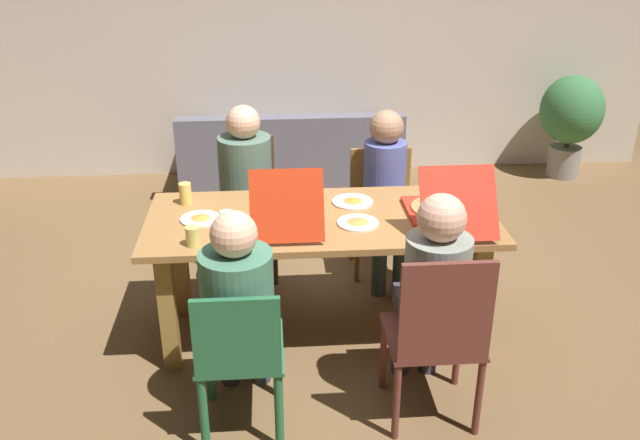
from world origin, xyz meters
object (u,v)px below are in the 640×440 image
person_0 (386,184)px  person_1 (238,299)px  plate_1 (358,222)px  couch (291,164)px  person_2 (246,181)px  chair_0 (381,201)px  chair_1 (240,355)px  drinking_glass_0 (193,236)px  person_3 (433,285)px  plate_0 (200,218)px  chair_3 (438,332)px  plate_2 (353,201)px  pizza_box_1 (445,209)px  dining_table (321,236)px  chair_2 (247,198)px  drinking_glass_1 (185,194)px  drinking_glass_2 (227,220)px  potted_plant (571,116)px  pizza_box_0 (286,213)px

person_0 → person_1: bearing=-123.8°
plate_1 → couch: plate_1 is taller
person_2 → chair_0: bearing=5.6°
chair_1 → drinking_glass_0: size_ratio=8.07×
person_3 → plate_0: person_3 is taller
chair_3 → drinking_glass_0: bearing=155.0°
drinking_glass_0 → plate_2: bearing=29.2°
chair_3 → pizza_box_1: (0.21, 0.81, 0.28)m
dining_table → chair_2: size_ratio=2.11×
chair_0 → drinking_glass_0: 1.68m
chair_0 → drinking_glass_0: drinking_glass_0 is taller
couch → chair_0: bearing=-67.5°
chair_3 → person_3: size_ratio=0.81×
person_0 → pizza_box_1: bearing=-74.2°
person_2 → drinking_glass_1: (-0.34, -0.50, 0.12)m
chair_1 → drinking_glass_2: bearing=95.9°
chair_2 → dining_table: bearing=-63.5°
plate_0 → plate_1: 0.89m
drinking_glass_0 → plate_1: bearing=12.7°
person_1 → drinking_glass_1: size_ratio=9.02×
chair_3 → drinking_glass_0: size_ratio=9.20×
person_3 → drinking_glass_1: 1.59m
chair_3 → potted_plant: bearing=58.5°
dining_table → potted_plant: size_ratio=2.03×
plate_1 → chair_0: bearing=72.8°
drinking_glass_2 → chair_1: bearing=-84.1°
pizza_box_1 → drinking_glass_2: pizza_box_1 is taller
chair_0 → pizza_box_0: bearing=-127.6°
plate_0 → drinking_glass_2: 0.21m
couch → pizza_box_1: bearing=-71.0°
chair_1 → chair_3: (0.94, 0.01, 0.08)m
couch → potted_plant: size_ratio=1.97×
person_2 → person_1: bearing=-90.0°
plate_0 → plate_2: 0.90m
pizza_box_1 → drinking_glass_0: 1.42m
chair_2 → plate_1: 1.23m
chair_2 → plate_2: chair_2 is taller
drinking_glass_1 → couch: size_ratio=0.07×
pizza_box_1 → drinking_glass_1: (-1.49, 0.30, 0.01)m
drinking_glass_1 → person_1: bearing=-70.8°
chair_1 → person_0: bearing=58.8°
person_1 → plate_2: bearing=54.4°
person_2 → drinking_glass_0: (-0.24, -1.06, 0.11)m
pizza_box_0 → plate_0: (-0.48, 0.07, -0.04)m
dining_table → chair_1: bearing=-117.4°
chair_2 → drinking_glass_2: bearing=-94.3°
person_1 → plate_0: size_ratio=5.12×
plate_1 → chair_3: bearing=-68.6°
person_3 → drinking_glass_1: (-1.28, 0.94, 0.13)m
person_3 → pizza_box_0: 0.95m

